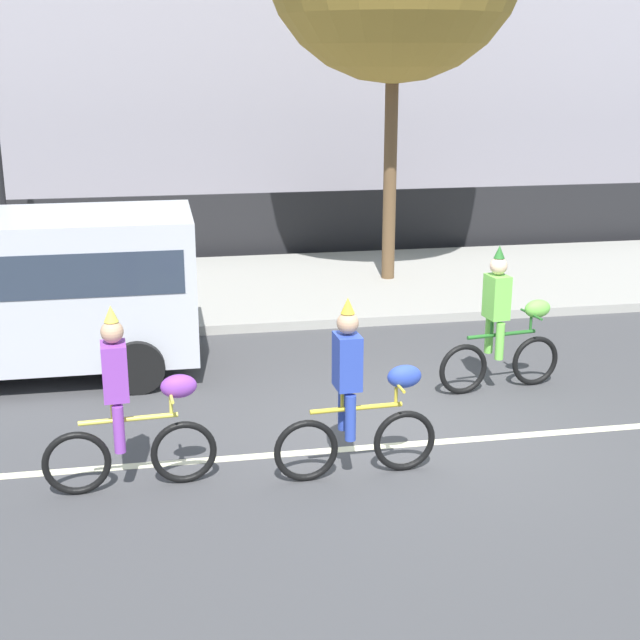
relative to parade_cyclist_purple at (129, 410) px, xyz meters
The scene contains 9 objects.
ground_plane 3.30m from the parade_cyclist_purple, 18.33° to the left, with size 80.00×80.00×0.00m, color #424244.
road_centre_line 3.18m from the parade_cyclist_purple, ahead, with size 36.00×0.14×0.01m, color beige.
sidewalk_curb 8.13m from the parade_cyclist_purple, 68.01° to the left, with size 60.00×5.00×0.15m, color #9E9B93.
fence_line 10.84m from the parade_cyclist_purple, 73.76° to the left, with size 40.00×0.08×1.40m, color black.
building_backdrop 20.04m from the parade_cyclist_purple, 73.52° to the left, with size 28.00×8.00×7.62m, color #99939E.
parade_cyclist_purple is the anchor object (origin of this frame).
parade_cyclist_cobalt 2.28m from the parade_cyclist_purple, ahead, with size 1.72×0.50×1.92m.
parade_cyclist_lime 5.06m from the parade_cyclist_purple, 22.91° to the left, with size 1.71×0.51×1.92m.
parked_van_silver 4.06m from the parade_cyclist_purple, 113.42° to the left, with size 5.00×2.22×2.18m.
Camera 1 is at (-2.67, -9.34, 4.18)m, focal length 50.00 mm.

